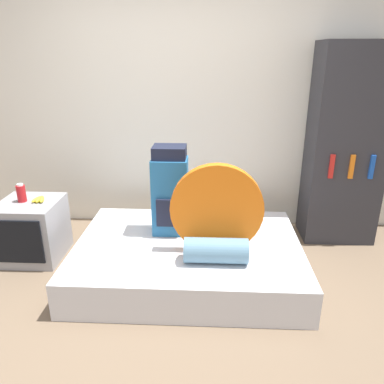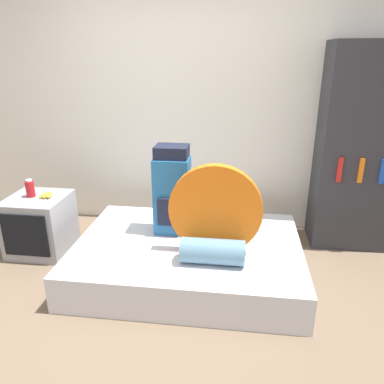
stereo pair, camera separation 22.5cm
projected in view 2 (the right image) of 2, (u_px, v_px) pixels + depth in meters
The scene contains 10 objects.
ground_plane at pixel (151, 316), 2.71m from camera, with size 16.00×16.00×0.00m, color brown.
wall_back at pixel (184, 104), 3.83m from camera, with size 8.00×0.05×2.60m.
bed at pixel (188, 257), 3.20m from camera, with size 1.87×1.36×0.30m.
backpack at pixel (172, 191), 3.22m from camera, with size 0.30×0.27×0.77m.
tent_bag at pixel (215, 210), 2.87m from camera, with size 0.72×0.08×0.72m.
sleeping_roll at pixel (213, 251), 2.80m from camera, with size 0.48×0.19×0.19m.
television at pixel (40, 224), 3.52m from camera, with size 0.52×0.53×0.55m.
canister at pixel (30, 189), 3.42m from camera, with size 0.08×0.08×0.17m.
banana_bunch at pixel (47, 195), 3.43m from camera, with size 0.12×0.15×0.04m.
bookshelf at pixel (356, 149), 3.47m from camera, with size 0.68×0.46×1.90m.
Camera 2 is at (0.58, -2.17, 1.79)m, focal length 35.00 mm.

